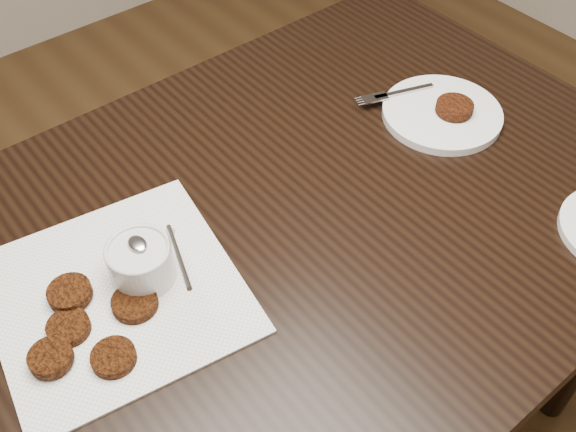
# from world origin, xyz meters

# --- Properties ---
(table) EXTENTS (1.31, 0.84, 0.75)m
(table) POSITION_xyz_m (0.02, 0.10, 0.38)
(table) COLOR black
(table) RESTS_ON floor
(napkin) EXTENTS (0.37, 0.37, 0.00)m
(napkin) POSITION_xyz_m (-0.21, 0.14, 0.75)
(napkin) COLOR white
(napkin) RESTS_ON table
(sauce_ramekin) EXTENTS (0.15, 0.15, 0.12)m
(sauce_ramekin) POSITION_xyz_m (-0.17, 0.14, 0.82)
(sauce_ramekin) COLOR silver
(sauce_ramekin) RESTS_ON napkin
(patty_cluster) EXTENTS (0.21, 0.21, 0.02)m
(patty_cluster) POSITION_xyz_m (-0.27, 0.12, 0.76)
(patty_cluster) COLOR #55250B
(patty_cluster) RESTS_ON napkin
(plate_with_patty) EXTENTS (0.27, 0.27, 0.03)m
(plate_with_patty) POSITION_xyz_m (0.42, 0.12, 0.77)
(plate_with_patty) COLOR white
(plate_with_patty) RESTS_ON table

